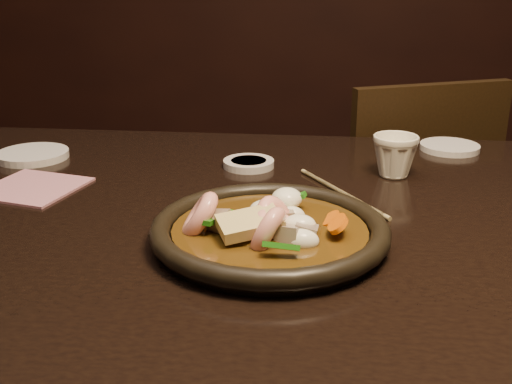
# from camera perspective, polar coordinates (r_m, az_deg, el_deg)

# --- Properties ---
(table) EXTENTS (1.60, 0.90, 0.75)m
(table) POSITION_cam_1_polar(r_m,az_deg,el_deg) (0.96, -0.39, -6.19)
(table) COLOR black
(table) RESTS_ON floor
(chair) EXTENTS (0.52, 0.52, 0.84)m
(chair) POSITION_cam_1_polar(r_m,az_deg,el_deg) (1.66, 12.36, -3.10)
(chair) COLOR black
(chair) RESTS_ON floor
(plate) EXTENTS (0.31, 0.31, 0.03)m
(plate) POSITION_cam_1_polar(r_m,az_deg,el_deg) (0.83, 1.23, -3.57)
(plate) COLOR black
(plate) RESTS_ON table
(stirfry) EXTENTS (0.23, 0.18, 0.07)m
(stirfry) POSITION_cam_1_polar(r_m,az_deg,el_deg) (0.83, 1.14, -3.10)
(stirfry) COLOR #3C260B
(stirfry) RESTS_ON plate
(soy_dish) EXTENTS (0.09, 0.09, 0.01)m
(soy_dish) POSITION_cam_1_polar(r_m,az_deg,el_deg) (1.14, -0.66, 2.55)
(soy_dish) COLOR silver
(soy_dish) RESTS_ON table
(saucer_left) EXTENTS (0.13, 0.13, 0.01)m
(saucer_left) POSITION_cam_1_polar(r_m,az_deg,el_deg) (1.26, -19.23, 3.14)
(saucer_left) COLOR silver
(saucer_left) RESTS_ON table
(saucer_right) EXTENTS (0.11, 0.11, 0.01)m
(saucer_right) POSITION_cam_1_polar(r_m,az_deg,el_deg) (1.30, 16.83, 3.84)
(saucer_right) COLOR silver
(saucer_right) RESTS_ON table
(tea_cup) EXTENTS (0.09, 0.08, 0.08)m
(tea_cup) POSITION_cam_1_polar(r_m,az_deg,el_deg) (1.11, 12.24, 3.27)
(tea_cup) COLOR white
(tea_cup) RESTS_ON table
(chopsticks) EXTENTS (0.14, 0.21, 0.01)m
(chopsticks) POSITION_cam_1_polar(r_m,az_deg,el_deg) (1.02, 7.65, -0.04)
(chopsticks) COLOR tan
(chopsticks) RESTS_ON table
(napkin) EXTENTS (0.17, 0.17, 0.00)m
(napkin) POSITION_cam_1_polar(r_m,az_deg,el_deg) (1.10, -19.25, 0.38)
(napkin) COLOR #B06C7A
(napkin) RESTS_ON table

